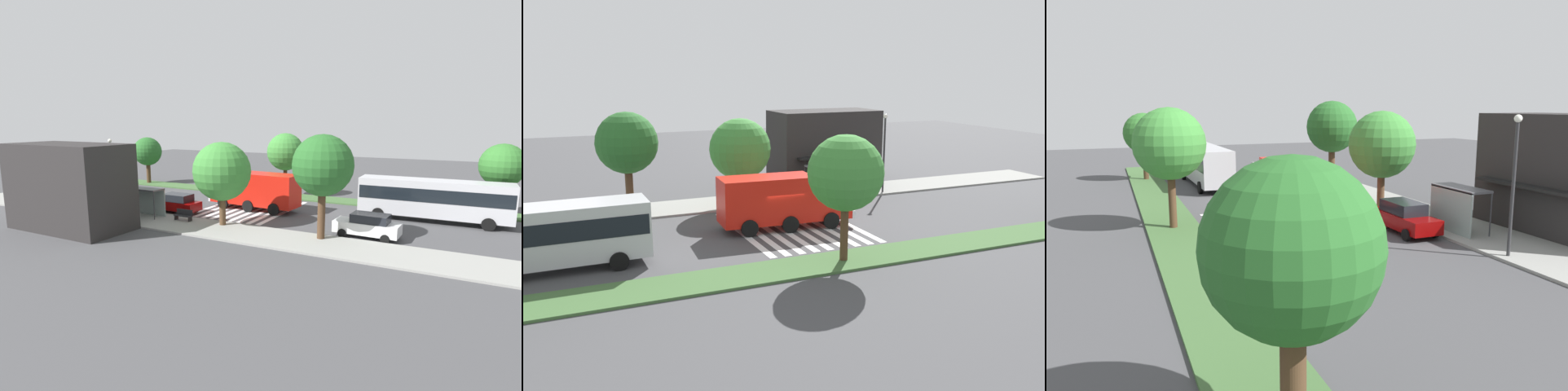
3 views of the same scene
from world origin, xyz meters
TOP-DOWN VIEW (x-y plane):
  - ground_plane at (0.00, 0.00)m, footprint 120.00×120.00m
  - sidewalk at (0.00, 8.09)m, footprint 60.00×4.50m
  - median_strip at (0.00, -7.34)m, footprint 60.00×3.00m
  - crosswalk at (1.04, 0.00)m, footprint 7.65×10.50m
  - fire_truck at (0.70, 0.15)m, footprint 8.99×3.24m
  - parked_car_west at (-11.22, 4.64)m, footprint 4.70×2.22m
  - parked_car_mid at (6.15, 4.64)m, footprint 4.63×2.02m
  - transit_bus at (-14.83, -2.63)m, footprint 11.86×2.99m
  - bus_stop_shelter at (7.38, 7.08)m, footprint 3.50×1.40m
  - bench_near_shelter at (3.38, 7.12)m, footprint 1.60×0.50m
  - street_lamp at (12.14, 6.44)m, footprint 0.36×0.36m
  - storefront_building at (9.79, 12.69)m, footprint 9.46×5.53m
  - sidewalk_tree_far_west at (-8.48, 6.84)m, footprint 4.25×4.25m
  - sidewalk_tree_west at (-0.29, 6.84)m, footprint 4.59×4.59m
  - median_tree_west at (0.67, -7.34)m, footprint 4.06×4.06m
  - fire_hydrant at (-8.24, 6.34)m, footprint 0.28×0.28m

SIDE VIEW (x-z plane):
  - ground_plane at x=0.00m, z-range 0.00..0.00m
  - crosswalk at x=1.04m, z-range 0.00..0.01m
  - sidewalk at x=0.00m, z-range 0.00..0.14m
  - median_strip at x=0.00m, z-range 0.00..0.14m
  - fire_hydrant at x=-8.24m, z-range 0.14..0.84m
  - bench_near_shelter at x=3.38m, z-range 0.14..1.04m
  - parked_car_mid at x=6.15m, z-range 0.02..1.76m
  - parked_car_west at x=-11.22m, z-range 0.02..1.78m
  - bus_stop_shelter at x=7.38m, z-range 0.66..3.12m
  - fire_truck at x=0.70m, z-range 0.23..3.73m
  - transit_bus at x=-14.83m, z-range 0.33..3.81m
  - storefront_building at x=9.79m, z-range 0.00..6.59m
  - street_lamp at x=12.14m, z-range 0.70..7.21m
  - sidewalk_tree_west at x=-0.29m, z-range 1.11..7.67m
  - median_tree_west at x=0.67m, z-range 1.49..8.31m
  - sidewalk_tree_far_west at x=-8.48m, z-range 1.61..8.90m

